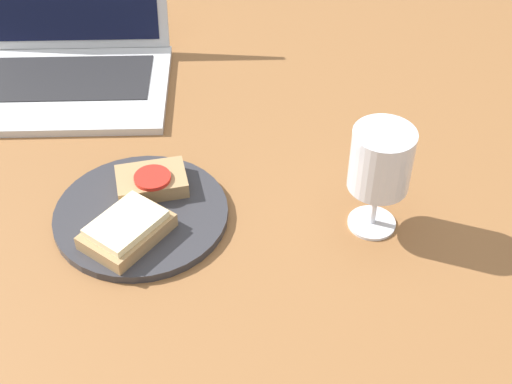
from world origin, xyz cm
name	(u,v)px	position (x,y,z in cm)	size (l,w,h in cm)	color
wooden_table	(215,194)	(0.00, 0.00, 1.50)	(140.00, 140.00, 3.00)	brown
plate	(141,214)	(-9.36, -5.95, 3.57)	(22.41, 22.41, 1.14)	#333338
sandwich_with_cheese	(127,229)	(-10.50, -10.52, 5.48)	(12.18, 12.74, 2.89)	#A88456
sandwich_with_tomato	(152,181)	(-8.19, -1.47, 5.33)	(10.13, 7.91, 2.67)	#A88456
wine_glass	(380,165)	(20.18, -8.01, 12.90)	(7.52, 7.52, 14.70)	white
laptop	(68,52)	(-23.67, 28.00, 7.22)	(31.86, 28.35, 19.84)	silver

